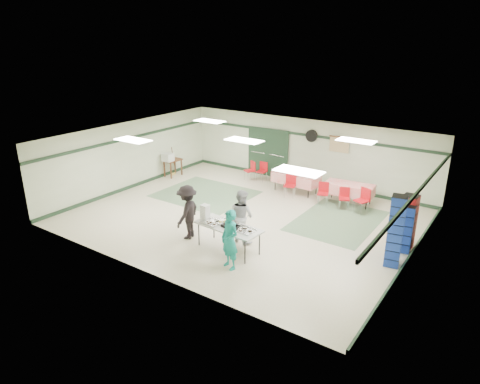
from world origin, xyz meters
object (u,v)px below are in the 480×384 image
Objects in this scene: crate_stack_red at (408,222)px; office_printer at (168,157)px; volunteer_dark at (187,212)px; crate_stack_blue_b at (395,232)px; chair_loose_a at (263,169)px; serving_table at (228,227)px; volunteer_teal at (230,240)px; chair_a at (344,196)px; dining_table_a at (349,189)px; chair_b at (323,191)px; crate_stack_blue_a at (405,228)px; chair_c at (363,198)px; broom at (174,161)px; volunteer_grey at (242,216)px; chair_d at (290,183)px; printer_table at (173,162)px; dining_table_b at (296,178)px; chair_loose_b at (251,169)px.

office_printer is at bearing 174.98° from crate_stack_red.
crate_stack_blue_b reaches higher than volunteer_dark.
crate_stack_red is at bearing -23.45° from chair_loose_a.
serving_table is 1.01m from volunteer_teal.
volunteer_dark is 2.14× the size of chair_a.
dining_table_a is 3.60m from crate_stack_red.
crate_stack_red reaches higher than chair_b.
chair_a is (1.54, 4.93, -0.24)m from serving_table.
chair_loose_a is (-2.55, 5.99, -0.22)m from serving_table.
crate_stack_blue_a is 0.29m from crate_stack_red.
chair_c is 0.45× the size of crate_stack_blue_b.
volunteer_dark is 6.50m from broom.
chair_a is at bearing 77.38° from serving_table.
crate_stack_blue_a reaches higher than dining_table_a.
chair_c is 8.47m from broom.
volunteer_dark is at bearing -145.78° from chair_a.
crate_stack_red is (6.70, -2.89, 0.31)m from chair_loose_a.
volunteer_grey is 4.30m from chair_d.
chair_d is (0.86, 4.98, -0.29)m from volunteer_dark.
chair_loose_a is at bearing 28.17° from printer_table.
chair_loose_a is at bearing 156.67° from crate_stack_red.
dining_table_a is at bearing 137.83° from crate_stack_red.
crate_stack_blue_b is at bearing -10.75° from printer_table.
serving_table is 2.54× the size of printer_table.
chair_loose_a is at bearing 134.65° from chair_d.
serving_table is 4.99m from chair_b.
office_printer is (-10.30, 0.90, 0.11)m from crate_stack_red.
chair_a is 7.71m from printer_table.
broom is (-5.52, -1.07, 0.09)m from dining_table_b.
crate_stack_red reaches higher than printer_table.
chair_d is 2.07× the size of office_printer.
dining_table_a is 2.19× the size of chair_b.
volunteer_dark is (-1.49, -0.73, 0.03)m from volunteer_grey.
serving_table is 5.71m from dining_table_a.
chair_c reaches higher than chair_a.
crate_stack_red reaches higher than dining_table_a.
volunteer_dark is at bearing -123.67° from dining_table_a.
crate_stack_red reaches higher than dining_table_b.
volunteer_dark reaches higher than chair_loose_b.
chair_d is 5.25m from crate_stack_blue_a.
printer_table is (-3.15, -1.49, 0.12)m from chair_loose_b.
crate_stack_blue_a is 10.50m from broom.
dining_table_a is at bearing 125.60° from crate_stack_blue_b.
crate_stack_red is 10.34m from office_printer.
chair_d is 5.59m from office_printer.
printer_table is at bearing 167.27° from chair_b.
chair_d is at bearing 158.95° from crate_stack_red.
chair_c reaches higher than chair_b.
dining_table_a is 7.79m from office_printer.
broom reaches higher than chair_a.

